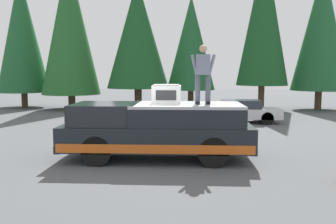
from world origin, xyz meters
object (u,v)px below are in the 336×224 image
compressor_unit (167,94)px  person_on_truck_bed (203,73)px  pickup_truck (157,130)px  parked_car_silver (239,111)px

compressor_unit → person_on_truck_bed: person_on_truck_bed is taller
compressor_unit → person_on_truck_bed: (-0.21, -1.05, 0.62)m
pickup_truck → compressor_unit: compressor_unit is taller
pickup_truck → parked_car_silver: (7.92, -3.60, -0.29)m
person_on_truck_bed → parked_car_silver: 8.54m
compressor_unit → person_on_truck_bed: bearing=-101.0°
compressor_unit → parked_car_silver: size_ratio=0.20×
compressor_unit → person_on_truck_bed: size_ratio=0.50×
pickup_truck → person_on_truck_bed: 2.14m
person_on_truck_bed → parked_car_silver: size_ratio=0.41×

